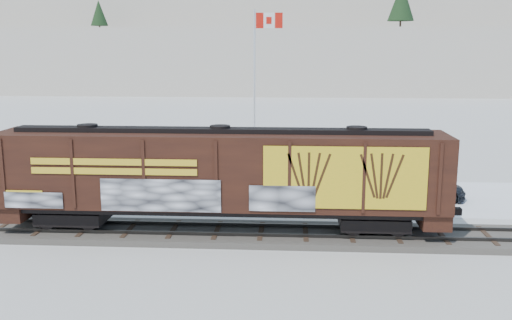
# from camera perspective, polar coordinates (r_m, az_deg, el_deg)

# --- Properties ---
(ground) EXTENTS (500.00, 500.00, 0.00)m
(ground) POSITION_cam_1_polar(r_m,az_deg,el_deg) (25.97, 0.51, -7.73)
(ground) COLOR white
(ground) RESTS_ON ground
(rail_track) EXTENTS (50.00, 3.40, 0.43)m
(rail_track) POSITION_cam_1_polar(r_m,az_deg,el_deg) (25.92, 0.51, -7.42)
(rail_track) COLOR #59544C
(rail_track) RESTS_ON ground
(parking_strip) EXTENTS (40.00, 8.00, 0.03)m
(parking_strip) POSITION_cam_1_polar(r_m,az_deg,el_deg) (33.15, 1.22, -3.53)
(parking_strip) COLOR white
(parking_strip) RESTS_ON ground
(hillside) EXTENTS (360.00, 110.00, 93.00)m
(hillside) POSITION_cam_1_polar(r_m,az_deg,el_deg) (164.46, 3.24, 13.16)
(hillside) COLOR white
(hillside) RESTS_ON ground
(hopper_railcar) EXTENTS (19.75, 3.06, 4.53)m
(hopper_railcar) POSITION_cam_1_polar(r_m,az_deg,el_deg) (25.33, -3.55, -1.27)
(hopper_railcar) COLOR black
(hopper_railcar) RESTS_ON rail_track
(flagpole) EXTENTS (2.30, 0.90, 10.88)m
(flagpole) POSITION_cam_1_polar(r_m,az_deg,el_deg) (38.61, 0.02, 4.54)
(flagpole) COLOR silver
(flagpole) RESTS_ON ground
(car_silver) EXTENTS (4.72, 2.47, 1.53)m
(car_silver) POSITION_cam_1_polar(r_m,az_deg,el_deg) (33.59, -18.34, -2.53)
(car_silver) COLOR #B0B2B7
(car_silver) RESTS_ON parking_strip
(car_white) EXTENTS (4.46, 1.88, 1.43)m
(car_white) POSITION_cam_1_polar(r_m,az_deg,el_deg) (31.99, -1.99, -2.72)
(car_white) COLOR white
(car_white) RESTS_ON parking_strip
(car_dark) EXTENTS (5.26, 2.64, 1.47)m
(car_dark) POSITION_cam_1_polar(r_m,az_deg,el_deg) (33.44, 15.96, -2.51)
(car_dark) COLOR black
(car_dark) RESTS_ON parking_strip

